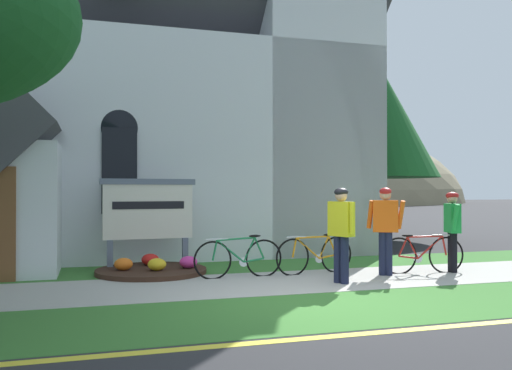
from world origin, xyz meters
The scene contains 16 objects.
ground centered at (0.00, 4.00, 0.00)m, with size 140.00×140.00×0.00m, color #2B2B2D.
sidewalk_slab centered at (-2.60, 1.65, 0.01)m, with size 32.00×2.37×0.01m, color #A8A59E.
grass_verge centered at (-2.60, -0.68, 0.00)m, with size 32.00×2.29×0.01m, color #38722D.
church_lawn centered at (-2.60, 3.77, 0.00)m, with size 24.00×1.88×0.01m, color #38722D.
curb_paint_stripe centered at (-2.60, -1.97, 0.00)m, with size 28.00×0.16×0.01m, color yellow.
church_building centered at (-2.21, 9.66, 5.02)m, with size 13.85×12.42×14.00m.
church_sign centered at (-2.03, 3.94, 1.22)m, with size 1.99×0.26×1.91m.
flower_bed centered at (-2.02, 3.34, 0.08)m, with size 2.19×2.19×0.34m.
bicycle_black centered at (3.17, 1.81, 0.38)m, with size 1.74×0.29×0.81m.
bicycle_white centered at (-0.49, 2.35, 0.38)m, with size 1.75×0.09×0.83m.
bicycle_green centered at (1.10, 2.39, 0.38)m, with size 1.75×0.32×0.81m.
cyclist_in_white_jersey centered at (1.09, 1.18, 1.01)m, with size 0.37×0.68×1.71m.
cyclist_in_yellow_jersey centered at (3.83, 1.74, 0.95)m, with size 0.33×0.74×1.63m.
cyclist_in_green_jersey centered at (2.31, 1.76, 1.01)m, with size 0.56×0.57×1.72m.
roadside_conifer centered at (6.13, 9.06, 4.21)m, with size 4.39×4.39×6.34m.
distant_hill centered at (9.05, 64.53, 0.00)m, with size 78.08×52.36×26.13m, color #847A5B.
Camera 1 is at (-3.16, -7.64, 1.66)m, focal length 38.10 mm.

